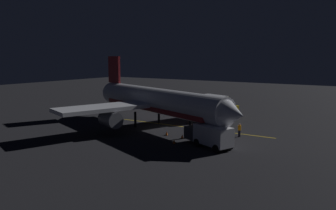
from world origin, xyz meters
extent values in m
cube|color=black|center=(0.00, 0.00, -0.10)|extent=(180.00, 180.00, 0.20)
cube|color=gold|center=(-2.84, 4.00, 0.00)|extent=(0.84, 24.55, 0.01)
cylinder|color=silver|center=(0.00, 0.00, 4.01)|extent=(12.37, 26.55, 3.53)
cube|color=maroon|center=(0.00, 0.00, 3.04)|extent=(10.84, 22.69, 0.64)
cone|color=silver|center=(4.88, 13.68, 4.01)|extent=(4.21, 3.82, 3.46)
cone|color=silver|center=(-5.05, -14.18, 4.01)|extent=(4.41, 5.06, 3.18)
cube|color=maroon|center=(-4.19, -11.74, 8.03)|extent=(1.55, 3.51, 4.52)
cube|color=silver|center=(-7.88, 1.38, 3.48)|extent=(13.14, 8.63, 0.50)
cylinder|color=slate|center=(-6.90, 2.30, 2.08)|extent=(3.05, 3.72, 2.10)
cube|color=silver|center=(6.97, -3.92, 3.48)|extent=(13.14, 8.63, 0.50)
cylinder|color=slate|center=(6.80, -2.58, 2.08)|extent=(3.05, 3.72, 2.10)
cylinder|color=black|center=(2.49, 6.98, 1.12)|extent=(0.46, 0.46, 2.24)
cylinder|color=black|center=(-2.78, -1.50, 1.12)|extent=(0.46, 0.46, 2.24)
cylinder|color=black|center=(1.21, -2.92, 1.12)|extent=(0.46, 0.46, 2.24)
cube|color=silver|center=(5.37, 11.55, 1.51)|extent=(3.66, 5.03, 2.11)
cube|color=#38383D|center=(4.18, 8.60, 1.20)|extent=(2.52, 2.42, 1.50)
cylinder|color=black|center=(4.77, 10.07, 0.45)|extent=(2.48, 1.70, 0.90)
cylinder|color=black|center=(5.97, 13.03, 0.45)|extent=(2.48, 1.70, 0.90)
cube|color=gold|center=(-11.69, 5.56, 1.32)|extent=(4.95, 3.43, 1.73)
cube|color=#38383D|center=(-8.70, 4.55, 1.20)|extent=(2.34, 2.47, 1.50)
cylinder|color=black|center=(-10.19, 5.05, 0.45)|extent=(1.59, 2.48, 0.90)
cylinder|color=black|center=(-13.19, 6.06, 0.45)|extent=(1.59, 2.48, 0.90)
cylinder|color=black|center=(-1.42, 12.04, 0.42)|extent=(0.32, 0.32, 0.85)
cylinder|color=orange|center=(-1.42, 12.04, 1.18)|extent=(0.40, 0.40, 0.65)
sphere|color=tan|center=(-1.42, 12.04, 1.62)|extent=(0.24, 0.24, 0.24)
cone|color=#EA590F|center=(0.70, 7.10, 0.28)|extent=(0.36, 0.36, 0.55)
cube|color=black|center=(0.70, 7.10, 0.01)|extent=(0.50, 0.50, 0.03)
cone|color=#EA590F|center=(3.46, 6.39, 0.28)|extent=(0.36, 0.36, 0.55)
cube|color=black|center=(3.46, 6.39, 0.01)|extent=(0.50, 0.50, 0.03)
cone|color=#EA590F|center=(6.10, 6.85, 0.28)|extent=(0.36, 0.36, 0.55)
cube|color=black|center=(6.10, 6.85, 0.01)|extent=(0.50, 0.50, 0.03)
cone|color=#EA590F|center=(3.07, 3.79, 0.28)|extent=(0.36, 0.36, 0.55)
cube|color=black|center=(3.07, 3.79, 0.01)|extent=(0.50, 0.50, 0.03)
camera|label=1|loc=(38.61, 27.26, 10.20)|focal=35.63mm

